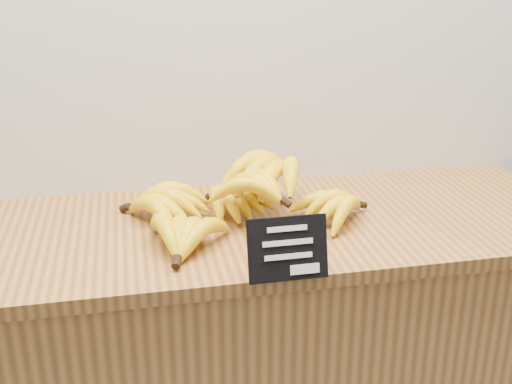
% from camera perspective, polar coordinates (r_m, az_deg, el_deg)
% --- Properties ---
extents(counter_top, '(1.50, 0.54, 0.03)m').
position_cam_1_polar(counter_top, '(1.44, -0.40, -3.19)').
color(counter_top, olive).
rests_on(counter_top, counter).
extents(chalkboard_sign, '(0.15, 0.04, 0.12)m').
position_cam_1_polar(chalkboard_sign, '(1.18, 2.84, -5.07)').
color(chalkboard_sign, black).
rests_on(chalkboard_sign, counter_top).
extents(banana_pile, '(0.55, 0.38, 0.13)m').
position_cam_1_polar(banana_pile, '(1.41, -1.49, -0.66)').
color(banana_pile, yellow).
rests_on(banana_pile, counter_top).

